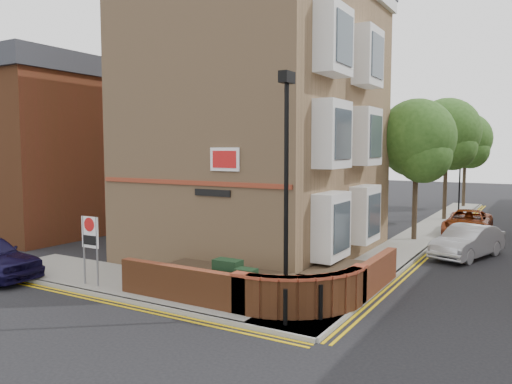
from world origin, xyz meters
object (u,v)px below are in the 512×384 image
(zone_sign, at_px, (90,238))
(utility_cabinet_large, at_px, (228,280))
(lamppost, at_px, (286,192))
(silver_car_near, at_px, (467,242))

(zone_sign, bearing_deg, utility_cabinet_large, 9.69)
(lamppost, distance_m, utility_cabinet_large, 3.24)
(lamppost, relative_size, zone_sign, 2.86)
(zone_sign, relative_size, silver_car_near, 0.55)
(utility_cabinet_large, xyz_separation_m, zone_sign, (-4.70, -0.80, 0.92))
(lamppost, relative_size, silver_car_near, 1.56)
(lamppost, distance_m, silver_car_near, 11.02)
(silver_car_near, bearing_deg, lamppost, -89.20)
(zone_sign, height_order, silver_car_near, zone_sign)
(utility_cabinet_large, bearing_deg, lamppost, -3.01)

